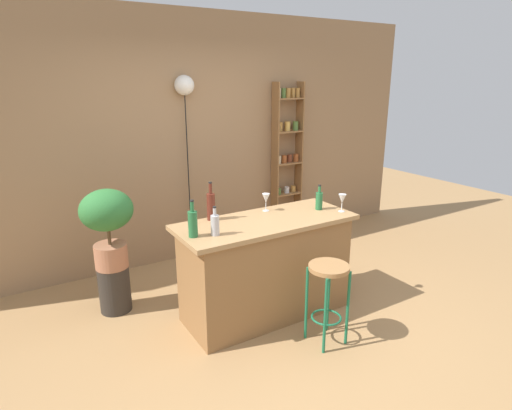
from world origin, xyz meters
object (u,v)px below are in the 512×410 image
object	(u,v)px
bottle_wine_red	(211,206)
wine_glass_left	(266,199)
plant_stool	(115,289)
bottle_olive_oil	(319,200)
wine_glass_center	(342,199)
pendant_globe_light	(184,88)
bottle_soda_blue	(193,223)
potted_plant	(107,220)
spice_shelf	(287,161)
bar_stool	(328,286)
bottle_sauce_amber	(215,224)

from	to	relation	value
bottle_wine_red	wine_glass_left	bearing A→B (deg)	-3.40
plant_stool	wine_glass_left	bearing A→B (deg)	-23.03
bottle_olive_oil	wine_glass_left	world-z (taller)	bottle_olive_oil
wine_glass_center	pendant_globe_light	distance (m)	2.10
bottle_soda_blue	bottle_olive_oil	bearing A→B (deg)	2.00
plant_stool	wine_glass_left	distance (m)	1.63
bottle_olive_oil	bottle_wine_red	bearing A→B (deg)	165.64
plant_stool	pendant_globe_light	world-z (taller)	pendant_globe_light
potted_plant	bottle_olive_oil	distance (m)	1.91
plant_stool	pendant_globe_light	xyz separation A→B (m)	(1.10, 0.77, 1.76)
spice_shelf	bottle_wine_red	size ratio (longest dim) A/B	6.04
potted_plant	bottle_olive_oil	bearing A→B (deg)	-23.89
wine_glass_center	bar_stool	bearing A→B (deg)	-138.98
wine_glass_left	pendant_globe_light	distance (m)	1.64
wine_glass_left	pendant_globe_light	size ratio (longest dim) A/B	0.08
potted_plant	wine_glass_center	bearing A→B (deg)	-26.34
potted_plant	bottle_wine_red	distance (m)	0.93
bar_stool	bottle_soda_blue	distance (m)	1.18
spice_shelf	plant_stool	distance (m)	2.69
bottle_soda_blue	wine_glass_center	bearing A→B (deg)	-4.60
bottle_soda_blue	pendant_globe_light	world-z (taller)	pendant_globe_light
spice_shelf	bottle_wine_red	bearing A→B (deg)	-143.54
bottle_sauce_amber	wine_glass_left	size ratio (longest dim) A/B	1.43
potted_plant	pendant_globe_light	xyz separation A→B (m)	(1.10, 0.77, 1.09)
plant_stool	potted_plant	distance (m)	0.67
plant_stool	wine_glass_center	size ratio (longest dim) A/B	2.66
potted_plant	wine_glass_center	size ratio (longest dim) A/B	4.44
wine_glass_left	wine_glass_center	distance (m)	0.70
bar_stool	spice_shelf	distance (m)	2.46
bottle_wine_red	spice_shelf	bearing A→B (deg)	36.46
wine_glass_center	pendant_globe_light	bearing A→B (deg)	114.84
bottle_olive_oil	wine_glass_center	bearing A→B (deg)	-49.24
bar_stool	potted_plant	xyz separation A→B (m)	(-1.35, 1.40, 0.39)
bottle_sauce_amber	bottle_wine_red	world-z (taller)	bottle_wine_red
spice_shelf	wine_glass_center	size ratio (longest dim) A/B	12.41
bottle_wine_red	wine_glass_center	bearing A→B (deg)	-20.13
bottle_soda_blue	wine_glass_center	size ratio (longest dim) A/B	1.80
bottle_sauce_amber	wine_glass_center	xyz separation A→B (m)	(1.26, -0.06, 0.03)
bottle_wine_red	wine_glass_left	world-z (taller)	bottle_wine_red
bottle_wine_red	wine_glass_left	size ratio (longest dim) A/B	2.05
bottle_sauce_amber	bottle_wine_red	xyz separation A→B (m)	(0.14, 0.35, 0.04)
bottle_wine_red	bottle_olive_oil	bearing A→B (deg)	-14.36
bottle_wine_red	wine_glass_left	xyz separation A→B (m)	(0.54, -0.03, -0.01)
spice_shelf	potted_plant	world-z (taller)	spice_shelf
bottle_soda_blue	plant_stool	bearing A→B (deg)	119.42
bottle_wine_red	wine_glass_center	size ratio (longest dim) A/B	2.05
wine_glass_left	bottle_olive_oil	bearing A→B (deg)	-26.32
spice_shelf	plant_stool	world-z (taller)	spice_shelf
spice_shelf	bottle_soda_blue	world-z (taller)	spice_shelf
bottle_sauce_amber	pendant_globe_light	distance (m)	1.97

